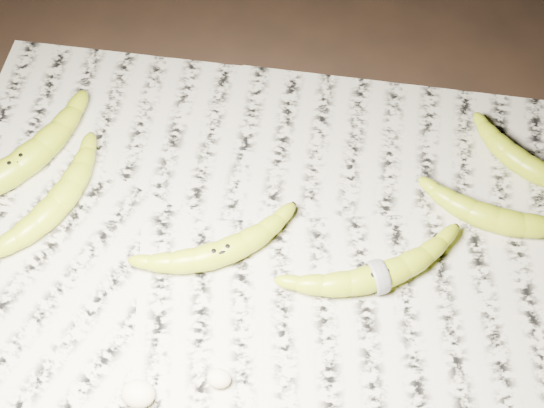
% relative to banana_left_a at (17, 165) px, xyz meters
% --- Properties ---
extents(ground, '(3.00, 3.00, 0.00)m').
position_rel_banana_left_a_xyz_m(ground, '(0.35, -0.05, -0.03)').
color(ground, black).
rests_on(ground, ground).
extents(newspaper_patch, '(0.90, 0.70, 0.01)m').
position_rel_banana_left_a_xyz_m(newspaper_patch, '(0.33, -0.08, -0.02)').
color(newspaper_patch, beige).
rests_on(newspaper_patch, ground).
extents(banana_left_a, '(0.19, 0.23, 0.04)m').
position_rel_banana_left_a_xyz_m(banana_left_a, '(0.00, 0.00, 0.00)').
color(banana_left_a, '#BEC919').
rests_on(banana_left_a, newspaper_patch).
extents(banana_left_b, '(0.12, 0.20, 0.04)m').
position_rel_banana_left_a_xyz_m(banana_left_b, '(0.07, -0.05, -0.00)').
color(banana_left_b, '#BEC919').
rests_on(banana_left_b, newspaper_patch).
extents(banana_center, '(0.18, 0.15, 0.03)m').
position_rel_banana_left_a_xyz_m(banana_center, '(0.29, -0.07, -0.00)').
color(banana_center, '#BEC919').
rests_on(banana_center, newspaper_patch).
extents(banana_taped, '(0.21, 0.15, 0.03)m').
position_rel_banana_left_a_xyz_m(banana_taped, '(0.48, -0.06, -0.00)').
color(banana_taped, '#BEC919').
rests_on(banana_taped, newspaper_patch).
extents(banana_upper_a, '(0.18, 0.08, 0.03)m').
position_rel_banana_left_a_xyz_m(banana_upper_a, '(0.62, 0.05, -0.00)').
color(banana_upper_a, '#BEC919').
rests_on(banana_upper_a, newspaper_patch).
extents(banana_upper_b, '(0.17, 0.13, 0.03)m').
position_rel_banana_left_a_xyz_m(banana_upper_b, '(0.65, 0.14, -0.00)').
color(banana_upper_b, '#BEC919').
rests_on(banana_upper_b, newspaper_patch).
extents(measuring_tape, '(0.03, 0.04, 0.04)m').
position_rel_banana_left_a_xyz_m(measuring_tape, '(0.48, -0.06, -0.00)').
color(measuring_tape, white).
rests_on(measuring_tape, newspaper_patch).
extents(flesh_chunk_a, '(0.04, 0.03, 0.02)m').
position_rel_banana_left_a_xyz_m(flesh_chunk_a, '(0.24, -0.26, -0.01)').
color(flesh_chunk_a, beige).
rests_on(flesh_chunk_a, newspaper_patch).
extents(flesh_chunk_c, '(0.03, 0.02, 0.02)m').
position_rel_banana_left_a_xyz_m(flesh_chunk_c, '(0.32, -0.22, -0.01)').
color(flesh_chunk_c, beige).
rests_on(flesh_chunk_c, newspaper_patch).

